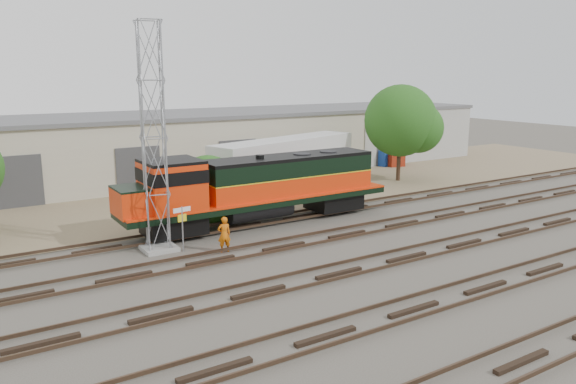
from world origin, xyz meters
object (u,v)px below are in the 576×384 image
signal_tower (154,143)px  worker (224,234)px  semi_trailer (288,158)px  locomotive (256,186)px

signal_tower → worker: signal_tower is taller
worker → semi_trailer: semi_trailer is taller
worker → signal_tower: bearing=-27.4°
worker → semi_trailer: bearing=-125.1°
worker → semi_trailer: 14.51m
locomotive → semi_trailer: (6.47, 6.73, 0.22)m
signal_tower → worker: bearing=-37.2°
locomotive → worker: 5.27m
semi_trailer → worker: bearing=-151.6°
semi_trailer → signal_tower: bearing=-163.9°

